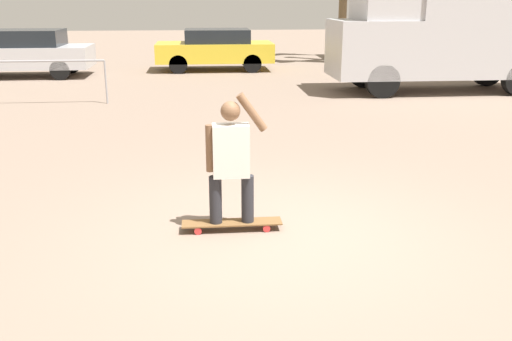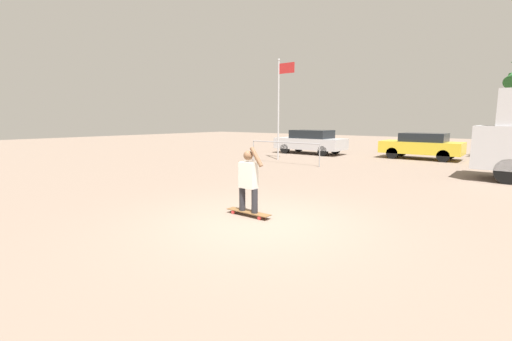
% 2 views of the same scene
% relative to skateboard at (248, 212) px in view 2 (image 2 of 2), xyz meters
% --- Properties ---
extents(ground_plane, '(80.00, 80.00, 0.00)m').
position_rel_skateboard_xyz_m(ground_plane, '(0.55, -0.22, -0.08)').
color(ground_plane, gray).
extents(skateboard, '(1.13, 0.23, 0.10)m').
position_rel_skateboard_xyz_m(skateboard, '(0.00, 0.00, 0.00)').
color(skateboard, brown).
rests_on(skateboard, ground_plane).
extents(person_skateboarder, '(0.67, 0.22, 1.47)m').
position_rel_skateboard_xyz_m(person_skateboarder, '(-0.00, 0.00, 0.78)').
color(person_skateboarder, '#28282D').
rests_on(person_skateboarder, skateboard).
extents(parked_car_yellow, '(4.09, 1.92, 1.43)m').
position_rel_skateboard_xyz_m(parked_car_yellow, '(0.23, 14.64, 0.68)').
color(parked_car_yellow, black).
rests_on(parked_car_yellow, ground_plane).
extents(parked_car_silver, '(4.36, 1.91, 1.51)m').
position_rel_skateboard_xyz_m(parked_car_silver, '(-6.04, 13.45, 0.71)').
color(parked_car_silver, black).
rests_on(parked_car_silver, ground_plane).
extents(flagpole, '(1.02, 0.12, 5.31)m').
position_rel_skateboard_xyz_m(flagpole, '(-5.70, 9.48, 3.00)').
color(flagpole, '#B7B7BC').
rests_on(flagpole, ground_plane).
extents(plaza_railing_segment, '(3.93, 0.05, 1.08)m').
position_rel_skateboard_xyz_m(plaza_railing_segment, '(-4.57, 8.24, 0.81)').
color(plaza_railing_segment, '#99999E').
rests_on(plaza_railing_segment, ground_plane).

